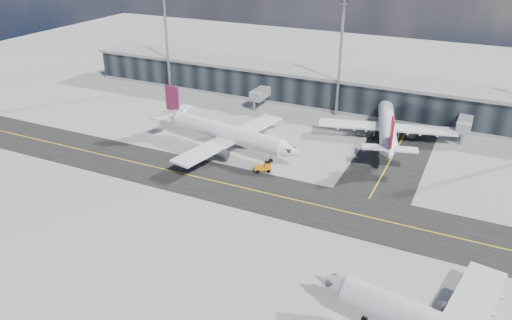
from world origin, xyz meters
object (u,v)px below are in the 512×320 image
object	(u,v)px
baggage_tug	(264,167)
service_van	(362,129)
airliner_af	(225,132)
airliner_redtail	(387,126)

from	to	relation	value
baggage_tug	service_van	xyz separation A→B (m)	(11.86, 28.02, -0.19)
airliner_af	service_van	size ratio (longest dim) A/B	6.43
airliner_redtail	service_van	distance (m)	6.98
airliner_redtail	baggage_tug	size ratio (longest dim) A/B	10.03
airliner_af	baggage_tug	world-z (taller)	airliner_af
airliner_af	airliner_redtail	xyz separation A→B (m)	(29.92, 19.16, -0.20)
airliner_af	baggage_tug	size ratio (longest dim) A/B	10.67
airliner_af	service_van	xyz separation A→B (m)	(23.93, 21.60, -2.85)
airliner_redtail	baggage_tug	bearing A→B (deg)	-138.80
airliner_redtail	baggage_tug	world-z (taller)	airliner_redtail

